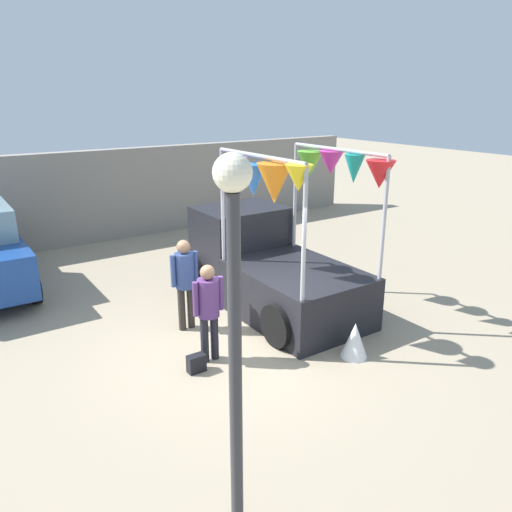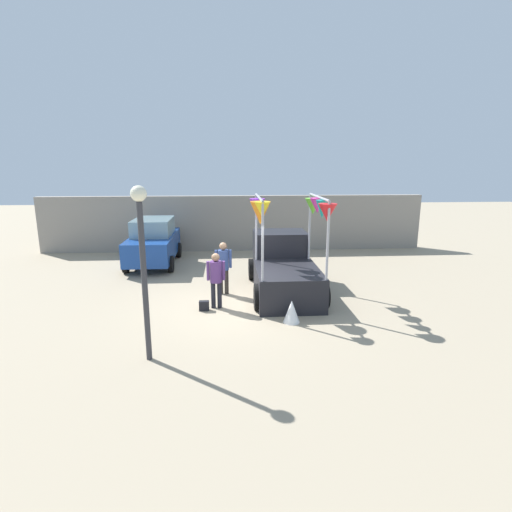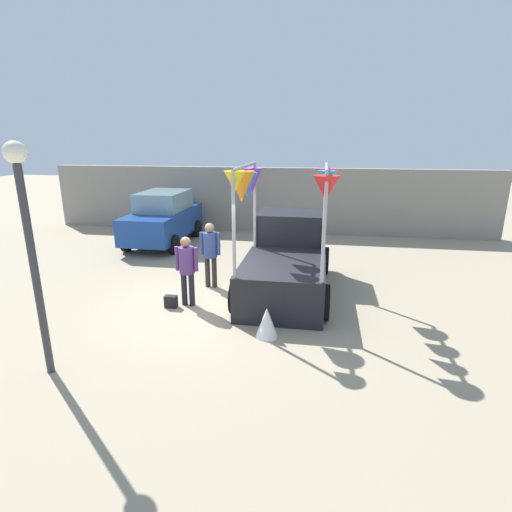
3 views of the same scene
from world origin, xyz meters
name	(u,v)px [view 1 (image 1 of 3)]	position (x,y,z in m)	size (l,w,h in m)	color
ground_plane	(241,346)	(0.00, 0.00, 0.00)	(60.00, 60.00, 0.00)	gray
vendor_truck	(267,259)	(1.49, 1.37, 0.93)	(2.41, 4.05, 3.17)	black
person_customer	(208,304)	(-0.64, -0.09, 0.98)	(0.53, 0.34, 1.62)	black
person_vendor	(185,276)	(-0.44, 1.14, 1.02)	(0.53, 0.34, 1.69)	#2D2823
handbag	(196,363)	(-0.99, -0.29, 0.14)	(0.28, 0.16, 0.28)	black
street_lamp	(234,302)	(-2.00, -3.12, 2.42)	(0.32, 0.32, 3.68)	#333338
brick_boundary_wall	(96,197)	(0.00, 7.75, 1.30)	(18.00, 0.36, 2.60)	gray
folded_kite_bundle_white	(355,340)	(1.36, -1.32, 0.30)	(0.44, 0.44, 0.60)	white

